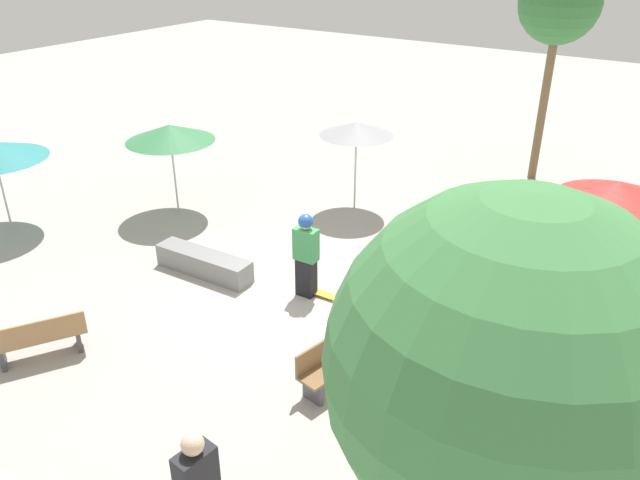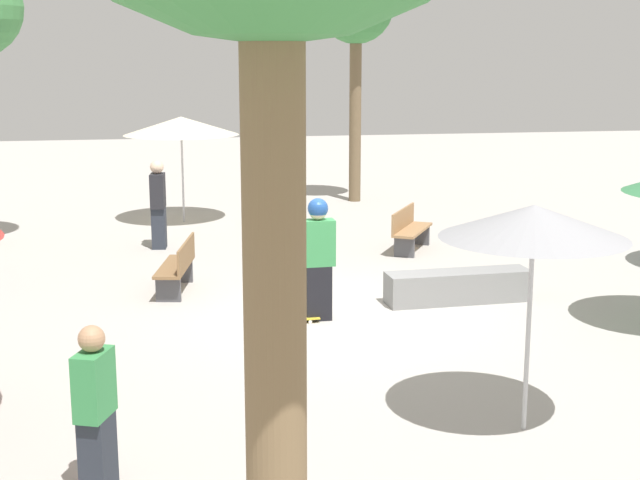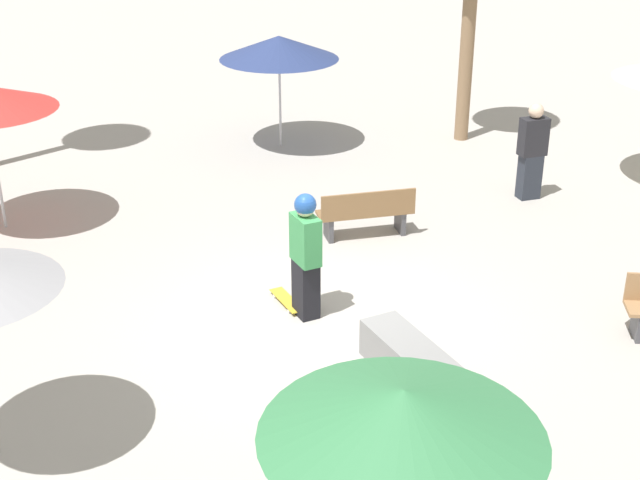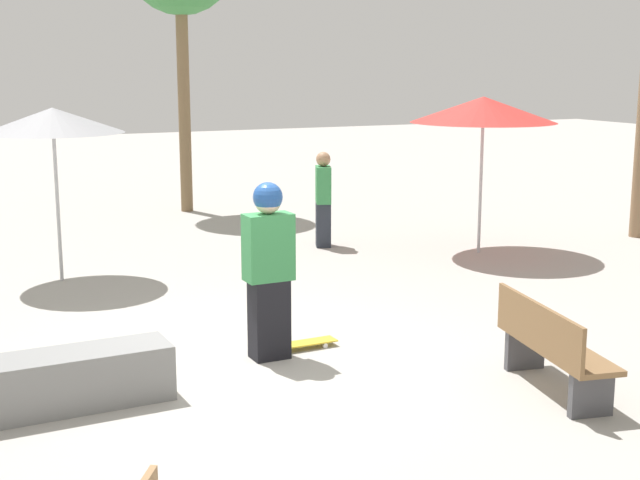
{
  "view_description": "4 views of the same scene",
  "coord_description": "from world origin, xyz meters",
  "px_view_note": "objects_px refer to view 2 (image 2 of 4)",
  "views": [
    {
      "loc": [
        -6.58,
        8.93,
        6.88
      ],
      "look_at": [
        -0.55,
        -0.17,
        1.33
      ],
      "focal_mm": 35.0,
      "sensor_mm": 36.0,
      "label": 1
    },
    {
      "loc": [
        -2.58,
        -12.66,
        3.86
      ],
      "look_at": [
        -0.27,
        -0.38,
        1.26
      ],
      "focal_mm": 50.0,
      "sensor_mm": 36.0,
      "label": 2
    },
    {
      "loc": [
        9.72,
        -4.56,
        6.2
      ],
      "look_at": [
        -0.8,
        0.35,
        0.83
      ],
      "focal_mm": 50.0,
      "sensor_mm": 36.0,
      "label": 3
    },
    {
      "loc": [
        2.97,
        8.05,
        2.99
      ],
      "look_at": [
        -0.7,
        0.15,
        1.25
      ],
      "focal_mm": 50.0,
      "sensor_mm": 36.0,
      "label": 4
    }
  ],
  "objects_px": {
    "bystander_far": "(158,205)",
    "bench_far": "(178,267)",
    "shade_umbrella_cream": "(181,126)",
    "bystander_watching": "(95,411)",
    "shade_umbrella_grey": "(534,222)",
    "skater_main": "(318,255)",
    "bench_near": "(410,230)",
    "skateboard": "(293,319)",
    "palm_tree_far_back": "(356,12)",
    "concrete_ledge": "(458,287)"
  },
  "relations": [
    {
      "from": "bench_near",
      "to": "skater_main",
      "type": "bearing_deg",
      "value": -0.9
    },
    {
      "from": "skateboard",
      "to": "bystander_watching",
      "type": "height_order",
      "value": "bystander_watching"
    },
    {
      "from": "skateboard",
      "to": "shade_umbrella_cream",
      "type": "xyz_separation_m",
      "value": [
        -1.26,
        8.5,
        2.2
      ]
    },
    {
      "from": "shade_umbrella_cream",
      "to": "bench_far",
      "type": "bearing_deg",
      "value": -92.9
    },
    {
      "from": "concrete_ledge",
      "to": "skateboard",
      "type": "bearing_deg",
      "value": -167.04
    },
    {
      "from": "skateboard",
      "to": "bystander_watching",
      "type": "distance_m",
      "value": 5.46
    },
    {
      "from": "skateboard",
      "to": "shade_umbrella_cream",
      "type": "height_order",
      "value": "shade_umbrella_cream"
    },
    {
      "from": "concrete_ledge",
      "to": "bench_far",
      "type": "bearing_deg",
      "value": 161.38
    },
    {
      "from": "shade_umbrella_cream",
      "to": "bystander_far",
      "type": "relative_size",
      "value": 1.48
    },
    {
      "from": "skater_main",
      "to": "bench_far",
      "type": "distance_m",
      "value": 2.86
    },
    {
      "from": "concrete_ledge",
      "to": "shade_umbrella_cream",
      "type": "bearing_deg",
      "value": 117.12
    },
    {
      "from": "skater_main",
      "to": "palm_tree_far_back",
      "type": "bearing_deg",
      "value": -107.26
    },
    {
      "from": "bench_near",
      "to": "palm_tree_far_back",
      "type": "distance_m",
      "value": 7.75
    },
    {
      "from": "skateboard",
      "to": "palm_tree_far_back",
      "type": "bearing_deg",
      "value": -109.38
    },
    {
      "from": "skater_main",
      "to": "bench_near",
      "type": "bearing_deg",
      "value": -123.28
    },
    {
      "from": "palm_tree_far_back",
      "to": "bystander_far",
      "type": "bearing_deg",
      "value": -135.74
    },
    {
      "from": "bench_far",
      "to": "bystander_watching",
      "type": "distance_m",
      "value": 6.97
    },
    {
      "from": "bench_far",
      "to": "bystander_watching",
      "type": "relative_size",
      "value": 1.06
    },
    {
      "from": "bystander_watching",
      "to": "bystander_far",
      "type": "bearing_deg",
      "value": -162.14
    },
    {
      "from": "bystander_far",
      "to": "bench_far",
      "type": "bearing_deg",
      "value": 11.28
    },
    {
      "from": "bench_near",
      "to": "bystander_far",
      "type": "bearing_deg",
      "value": -72.55
    },
    {
      "from": "concrete_ledge",
      "to": "palm_tree_far_back",
      "type": "bearing_deg",
      "value": 86.53
    },
    {
      "from": "shade_umbrella_cream",
      "to": "bystander_far",
      "type": "height_order",
      "value": "shade_umbrella_cream"
    },
    {
      "from": "shade_umbrella_cream",
      "to": "palm_tree_far_back",
      "type": "relative_size",
      "value": 0.44
    },
    {
      "from": "bystander_far",
      "to": "shade_umbrella_grey",
      "type": "bearing_deg",
      "value": 27.3
    },
    {
      "from": "shade_umbrella_grey",
      "to": "shade_umbrella_cream",
      "type": "bearing_deg",
      "value": 103.58
    },
    {
      "from": "bench_near",
      "to": "bystander_watching",
      "type": "bearing_deg",
      "value": -0.35
    },
    {
      "from": "skater_main",
      "to": "bystander_watching",
      "type": "distance_m",
      "value": 5.71
    },
    {
      "from": "skater_main",
      "to": "bystander_far",
      "type": "height_order",
      "value": "skater_main"
    },
    {
      "from": "concrete_ledge",
      "to": "palm_tree_far_back",
      "type": "relative_size",
      "value": 0.38
    },
    {
      "from": "palm_tree_far_back",
      "to": "bystander_watching",
      "type": "relative_size",
      "value": 3.9
    },
    {
      "from": "shade_umbrella_cream",
      "to": "bystander_far",
      "type": "distance_m",
      "value": 3.23
    },
    {
      "from": "concrete_ledge",
      "to": "palm_tree_far_back",
      "type": "height_order",
      "value": "palm_tree_far_back"
    },
    {
      "from": "bench_far",
      "to": "skateboard",
      "type": "bearing_deg",
      "value": -131.77
    },
    {
      "from": "shade_umbrella_cream",
      "to": "bench_near",
      "type": "bearing_deg",
      "value": -42.98
    },
    {
      "from": "bench_near",
      "to": "bench_far",
      "type": "relative_size",
      "value": 0.97
    },
    {
      "from": "shade_umbrella_grey",
      "to": "bystander_watching",
      "type": "bearing_deg",
      "value": -172.11
    },
    {
      "from": "skater_main",
      "to": "shade_umbrella_grey",
      "type": "xyz_separation_m",
      "value": [
        1.4,
        -4.31,
        1.23
      ]
    },
    {
      "from": "skateboard",
      "to": "bench_near",
      "type": "bearing_deg",
      "value": -126.56
    },
    {
      "from": "concrete_ledge",
      "to": "bystander_watching",
      "type": "height_order",
      "value": "bystander_watching"
    },
    {
      "from": "bench_near",
      "to": "palm_tree_far_back",
      "type": "relative_size",
      "value": 0.26
    },
    {
      "from": "shade_umbrella_grey",
      "to": "bystander_far",
      "type": "bearing_deg",
      "value": 110.47
    },
    {
      "from": "bench_far",
      "to": "bystander_far",
      "type": "distance_m",
      "value": 3.57
    },
    {
      "from": "bench_near",
      "to": "skateboard",
      "type": "bearing_deg",
      "value": -3.86
    },
    {
      "from": "shade_umbrella_cream",
      "to": "bystander_watching",
      "type": "bearing_deg",
      "value": -95.37
    },
    {
      "from": "skateboard",
      "to": "shade_umbrella_cream",
      "type": "distance_m",
      "value": 8.87
    },
    {
      "from": "shade_umbrella_grey",
      "to": "shade_umbrella_cream",
      "type": "xyz_separation_m",
      "value": [
        -3.07,
        12.7,
        0.04
      ]
    },
    {
      "from": "bench_near",
      "to": "bystander_watching",
      "type": "distance_m",
      "value": 10.81
    },
    {
      "from": "skateboard",
      "to": "shade_umbrella_grey",
      "type": "height_order",
      "value": "shade_umbrella_grey"
    },
    {
      "from": "bench_near",
      "to": "shade_umbrella_cream",
      "type": "xyz_separation_m",
      "value": [
        -4.34,
        4.05,
        1.83
      ]
    }
  ]
}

